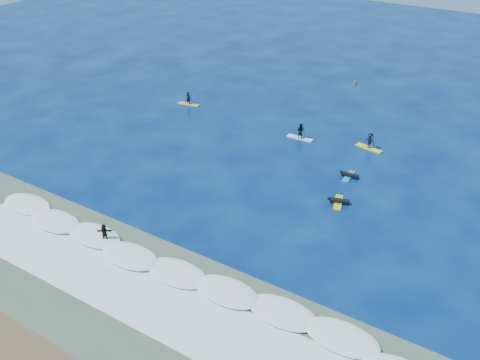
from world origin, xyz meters
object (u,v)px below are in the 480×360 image
Objects in this scene: sup_paddler_left at (188,100)px; wave_surfer at (105,233)px; sup_paddler_center at (300,132)px; prone_paddler_far at (349,175)px; marker_buoy at (356,82)px; prone_paddler_near at (339,201)px; sup_paddler_right at (370,142)px.

sup_paddler_left is 27.02m from wave_surfer.
sup_paddler_center is 8.76m from prone_paddler_far.
wave_surfer is at bearing -102.08° from sup_paddler_center.
wave_surfer is (-4.40, -23.66, 0.09)m from sup_paddler_center.
prone_paddler_far is at bearing -34.24° from sup_paddler_center.
marker_buoy reaches higher than prone_paddler_far.
sup_paddler_left is at bearing 48.26° from prone_paddler_near.
sup_paddler_right is at bearing -10.65° from prone_paddler_near.
sup_paddler_right is 27.71m from wave_surfer.
wave_surfer is at bearing -102.65° from sup_paddler_right.
sup_paddler_center is at bearing 53.65° from prone_paddler_far.
wave_surfer is at bearing 144.51° from prone_paddler_far.
wave_surfer is at bearing 120.52° from prone_paddler_near.
sup_paddler_right is at bearing 11.94° from sup_paddler_center.
marker_buoy is (-8.43, 22.78, 0.15)m from prone_paddler_far.
wave_surfer is (-12.70, -14.38, 0.64)m from prone_paddler_near.
prone_paddler_far is at bearing -74.44° from sup_paddler_right.
marker_buoy is (-1.07, 18.06, -0.42)m from sup_paddler_center.
marker_buoy is (14.19, 16.98, -0.27)m from sup_paddler_left.
sup_paddler_right is at bearing -8.44° from sup_paddler_left.
sup_paddler_left reaches higher than wave_surfer.
sup_paddler_left is at bearing 174.41° from sup_paddler_center.
prone_paddler_near is 19.20m from wave_surfer.
prone_paddler_far is at bearing -6.27° from prone_paddler_near.
sup_paddler_right reaches higher than prone_paddler_near.
prone_paddler_near is at bearing -71.24° from sup_paddler_right.
sup_paddler_left is 0.94× the size of sup_paddler_right.
wave_surfer is (-11.29, -25.31, 0.05)m from sup_paddler_right.
sup_paddler_left is 15.30m from sup_paddler_center.
prone_paddler_near is at bearing -171.91° from prone_paddler_far.
sup_paddler_center is 7.09m from sup_paddler_right.
sup_paddler_center is 24.06m from wave_surfer.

